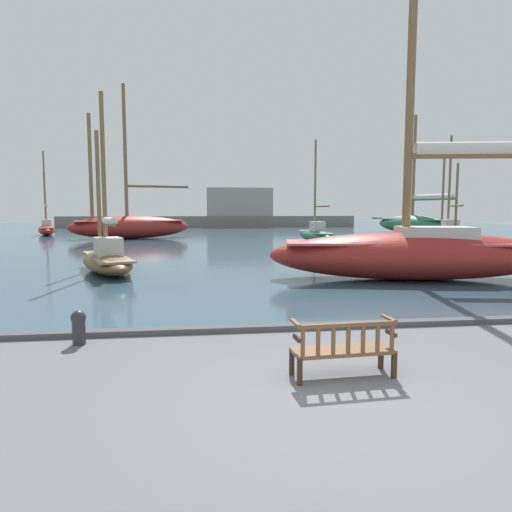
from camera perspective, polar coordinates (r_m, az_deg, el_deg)
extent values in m
plane|color=slate|center=(6.61, 9.80, -17.73)|extent=(160.00, 160.00, 0.00)
cube|color=#385666|center=(49.88, -5.25, 2.86)|extent=(100.00, 80.00, 0.08)
cube|color=#4C4C50|center=(10.13, 3.31, -8.87)|extent=(40.00, 0.30, 0.12)
cube|color=#3D2A19|center=(7.49, 4.49, -13.05)|extent=(0.07, 0.07, 0.42)
cube|color=#3D2A19|center=(8.01, 15.35, -11.97)|extent=(0.07, 0.07, 0.42)
cube|color=#3D2A19|center=(7.08, 5.48, -14.20)|extent=(0.07, 0.07, 0.42)
cube|color=#3D2A19|center=(7.63, 16.87, -12.93)|extent=(0.07, 0.07, 0.42)
cube|color=brown|center=(7.45, 10.77, -11.54)|extent=(1.63, 0.62, 0.06)
cube|color=brown|center=(7.13, 11.50, -8.43)|extent=(1.60, 0.15, 0.06)
cube|color=brown|center=(6.96, 5.87, -10.71)|extent=(0.06, 0.04, 0.41)
cube|color=brown|center=(7.03, 7.78, -10.56)|extent=(0.06, 0.04, 0.41)
cube|color=brown|center=(7.10, 9.64, -10.41)|extent=(0.06, 0.04, 0.41)
cube|color=brown|center=(7.19, 11.47, -10.24)|extent=(0.06, 0.04, 0.41)
cube|color=brown|center=(7.28, 13.24, -10.08)|extent=(0.06, 0.04, 0.41)
cube|color=brown|center=(7.38, 14.97, -9.90)|extent=(0.06, 0.04, 0.41)
cube|color=brown|center=(7.49, 16.65, -9.73)|extent=(0.06, 0.04, 0.41)
cube|color=#3D2A19|center=(7.05, 5.17, -10.21)|extent=(0.08, 0.30, 0.06)
cube|color=brown|center=(7.08, 4.98, -8.34)|extent=(0.09, 0.47, 0.04)
cube|color=#3D2A19|center=(7.61, 16.54, -9.23)|extent=(0.08, 0.30, 0.06)
cube|color=brown|center=(7.64, 16.27, -7.51)|extent=(0.09, 0.47, 0.04)
ellipsoid|color=brown|center=(19.47, -18.12, -0.74)|extent=(3.56, 6.04, 0.83)
cube|color=#997A5B|center=(19.45, -18.14, -0.07)|extent=(2.92, 5.24, 0.08)
cube|color=beige|center=(18.98, -17.98, 1.07)|extent=(1.35, 1.61, 0.76)
cylinder|color=brown|center=(19.54, -18.52, 9.59)|extent=(0.17, 0.17, 6.49)
cylinder|color=brown|center=(18.45, -17.84, 3.78)|extent=(0.84, 2.05, 0.14)
cylinder|color=silver|center=(18.45, -17.85, 4.21)|extent=(0.90, 1.90, 0.28)
cylinder|color=brown|center=(21.09, -19.10, 7.56)|extent=(0.17, 0.17, 5.23)
cylinder|color=brown|center=(22.81, -19.44, 0.77)|extent=(0.47, 1.02, 0.14)
ellipsoid|color=maroon|center=(17.53, 18.94, 0.01)|extent=(10.73, 4.75, 1.72)
cube|color=#C6514C|center=(17.49, 18.99, 1.55)|extent=(9.38, 3.81, 0.08)
cube|color=beige|center=(17.70, 21.45, 2.54)|extent=(2.81, 2.05, 0.55)
cylinder|color=brown|center=(18.20, 18.89, 22.89)|extent=(0.29, 0.29, 13.20)
cylinder|color=brown|center=(18.26, 25.98, 11.26)|extent=(4.80, 1.10, 0.24)
cylinder|color=silver|center=(18.29, 26.02, 11.99)|extent=(4.37, 1.24, 0.47)
ellipsoid|color=brown|center=(40.13, 22.88, 2.50)|extent=(3.74, 7.33, 1.03)
cube|color=#997A5B|center=(40.11, 22.89, 2.90)|extent=(3.05, 6.39, 0.08)
cube|color=beige|center=(39.58, 23.11, 3.56)|extent=(1.42, 1.78, 0.90)
cylinder|color=brown|center=(40.30, 23.05, 8.35)|extent=(0.19, 0.19, 7.57)
cylinder|color=brown|center=(38.43, 23.65, 5.78)|extent=(1.17, 3.66, 0.15)
cylinder|color=brown|center=(42.16, 22.34, 7.35)|extent=(0.19, 0.19, 6.26)
cylinder|color=brown|center=(38.20, 23.78, 6.70)|extent=(0.19, 0.19, 5.19)
ellipsoid|color=maroon|center=(49.83, -24.70, 2.97)|extent=(3.36, 6.20, 1.00)
cube|color=#C6514C|center=(49.82, -24.71, 3.29)|extent=(2.77, 5.40, 0.08)
cube|color=beige|center=(49.36, -24.72, 3.73)|extent=(1.15, 1.31, 0.71)
cylinder|color=brown|center=(49.98, -24.90, 7.59)|extent=(0.15, 0.15, 7.41)
cylinder|color=brown|center=(48.56, -24.78, 5.58)|extent=(0.99, 2.65, 0.12)
cylinder|color=silver|center=(48.56, -24.79, 5.72)|extent=(1.02, 2.43, 0.25)
cylinder|color=brown|center=(51.61, -24.89, 6.47)|extent=(0.15, 0.15, 5.53)
ellipsoid|color=#2D6647|center=(36.41, 7.41, 2.56)|extent=(1.99, 6.82, 0.96)
cube|color=#5B9375|center=(36.40, 7.41, 2.97)|extent=(1.53, 5.99, 0.08)
cube|color=beige|center=(35.89, 7.67, 3.65)|extent=(0.97, 1.35, 0.83)
cylinder|color=brown|center=(36.56, 7.41, 8.66)|extent=(0.16, 0.16, 7.16)
cylinder|color=brown|center=(34.93, 8.20, 6.17)|extent=(0.30, 3.33, 0.13)
ellipsoid|color=maroon|center=(41.31, -15.44, 3.49)|extent=(10.78, 5.72, 1.99)
cube|color=#C6514C|center=(41.29, -15.46, 4.25)|extent=(9.38, 4.66, 0.08)
cylinder|color=brown|center=(41.52, -16.05, 12.26)|extent=(0.30, 0.30, 11.52)
cylinder|color=brown|center=(41.73, -12.17, 8.50)|extent=(5.33, 1.72, 0.24)
cylinder|color=brown|center=(41.12, -20.00, 10.35)|extent=(0.30, 0.30, 8.87)
ellipsoid|color=#2D6647|center=(51.34, 19.13, 3.77)|extent=(6.07, 10.81, 1.93)
cube|color=#5B9375|center=(51.32, 19.15, 4.37)|extent=(4.96, 9.40, 0.08)
cylinder|color=brown|center=(51.68, 19.15, 10.42)|extent=(0.30, 0.30, 10.80)
cylinder|color=brown|center=(49.59, 21.23, 6.65)|extent=(1.89, 5.26, 0.24)
cylinder|color=silver|center=(49.59, 21.24, 6.94)|extent=(1.96, 4.82, 0.49)
cylinder|color=brown|center=(55.73, 14.88, 4.61)|extent=(0.69, 1.51, 0.24)
cylinder|color=#2D2D33|center=(9.66, -21.27, -8.73)|extent=(0.25, 0.25, 0.54)
sphere|color=#2D2D33|center=(9.60, -21.33, -7.18)|extent=(0.29, 0.29, 0.29)
cube|color=slate|center=(64.84, -5.75, 4.26)|extent=(41.35, 2.40, 1.69)
cube|color=gray|center=(65.07, -2.05, 6.77)|extent=(9.27, 2.00, 3.94)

